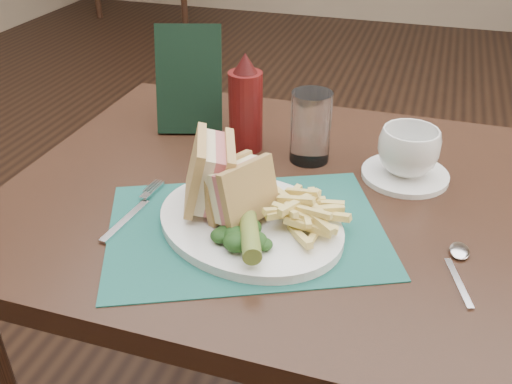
# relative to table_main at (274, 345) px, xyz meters

# --- Properties ---
(floor) EXTENTS (7.00, 7.00, 0.00)m
(floor) POSITION_rel_table_main_xyz_m (0.00, 0.50, -0.38)
(floor) COLOR black
(floor) RESTS_ON ground
(wall_back) EXTENTS (6.00, 0.00, 6.00)m
(wall_back) POSITION_rel_table_main_xyz_m (0.00, 4.00, -0.38)
(wall_back) COLOR tan
(wall_back) RESTS_ON ground
(table_main) EXTENTS (0.90, 0.75, 0.75)m
(table_main) POSITION_rel_table_main_xyz_m (0.00, 0.00, 0.00)
(table_main) COLOR black
(table_main) RESTS_ON ground
(placemat) EXTENTS (0.50, 0.44, 0.00)m
(placemat) POSITION_rel_table_main_xyz_m (-0.01, -0.13, 0.38)
(placemat) COLOR #1B574E
(placemat) RESTS_ON table_main
(plate) EXTENTS (0.37, 0.34, 0.01)m
(plate) POSITION_rel_table_main_xyz_m (-0.01, -0.13, 0.38)
(plate) COLOR white
(plate) RESTS_ON placemat
(sandwich_half_a) EXTENTS (0.12, 0.14, 0.12)m
(sandwich_half_a) POSITION_rel_table_main_xyz_m (-0.10, -0.12, 0.45)
(sandwich_half_a) COLOR tan
(sandwich_half_a) RESTS_ON plate
(sandwich_half_b) EXTENTS (0.11, 0.12, 0.10)m
(sandwich_half_b) POSITION_rel_table_main_xyz_m (-0.04, -0.12, 0.44)
(sandwich_half_b) COLOR tan
(sandwich_half_b) RESTS_ON plate
(kale_garnish) EXTENTS (0.11, 0.08, 0.03)m
(kale_garnish) POSITION_rel_table_main_xyz_m (0.00, -0.19, 0.41)
(kale_garnish) COLOR #153312
(kale_garnish) RESTS_ON plate
(pickle_spear) EXTENTS (0.07, 0.12, 0.03)m
(pickle_spear) POSITION_rel_table_main_xyz_m (0.01, -0.19, 0.41)
(pickle_spear) COLOR olive
(pickle_spear) RESTS_ON plate
(fries_pile) EXTENTS (0.18, 0.20, 0.05)m
(fries_pile) POSITION_rel_table_main_xyz_m (0.07, -0.11, 0.42)
(fries_pile) COLOR #F0D878
(fries_pile) RESTS_ON plate
(fork) EXTENTS (0.05, 0.17, 0.01)m
(fork) POSITION_rel_table_main_xyz_m (-0.19, -0.14, 0.38)
(fork) COLOR silver
(fork) RESTS_ON placemat
(spoon) EXTENTS (0.08, 0.15, 0.01)m
(spoon) POSITION_rel_table_main_xyz_m (0.30, -0.14, 0.38)
(spoon) COLOR silver
(spoon) RESTS_ON table_main
(saucer) EXTENTS (0.17, 0.17, 0.01)m
(saucer) POSITION_rel_table_main_xyz_m (0.20, 0.10, 0.38)
(saucer) COLOR white
(saucer) RESTS_ON table_main
(coffee_cup) EXTENTS (0.14, 0.14, 0.08)m
(coffee_cup) POSITION_rel_table_main_xyz_m (0.20, 0.10, 0.43)
(coffee_cup) COLOR white
(coffee_cup) RESTS_ON saucer
(drinking_glass) EXTENTS (0.09, 0.09, 0.13)m
(drinking_glass) POSITION_rel_table_main_xyz_m (0.03, 0.12, 0.44)
(drinking_glass) COLOR silver
(drinking_glass) RESTS_ON table_main
(ketchup_bottle) EXTENTS (0.06, 0.06, 0.19)m
(ketchup_bottle) POSITION_rel_table_main_xyz_m (-0.10, 0.12, 0.47)
(ketchup_bottle) COLOR #500D0D
(ketchup_bottle) RESTS_ON table_main
(check_presenter) EXTENTS (0.15, 0.11, 0.20)m
(check_presenter) POSITION_rel_table_main_xyz_m (-0.23, 0.18, 0.48)
(check_presenter) COLOR black
(check_presenter) RESTS_ON table_main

